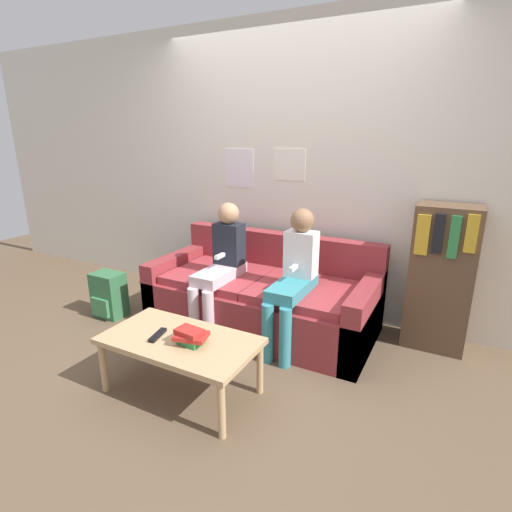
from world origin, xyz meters
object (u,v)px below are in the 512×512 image
(couch, at_px, (263,297))
(person_left, at_px, (221,261))
(backpack, at_px, (109,295))
(bookshelf, at_px, (441,278))
(tv_remote, at_px, (158,335))
(coffee_table, at_px, (180,344))
(person_right, at_px, (294,273))

(couch, bearing_deg, person_left, -146.12)
(person_left, relative_size, backpack, 2.60)
(bookshelf, bearing_deg, person_left, -162.15)
(backpack, bearing_deg, tv_remote, -29.14)
(coffee_table, bearing_deg, person_left, 106.10)
(coffee_table, height_order, person_right, person_right)
(person_right, bearing_deg, person_left, -179.86)
(coffee_table, xyz_separation_m, person_right, (0.40, 0.90, 0.26))
(couch, relative_size, person_right, 1.75)
(person_right, height_order, backpack, person_right)
(coffee_table, relative_size, person_right, 0.91)
(person_left, height_order, tv_remote, person_left)
(person_left, relative_size, bookshelf, 0.95)
(person_right, bearing_deg, backpack, -170.20)
(couch, xyz_separation_m, person_right, (0.36, -0.20, 0.35))
(person_right, xyz_separation_m, backpack, (-1.71, -0.30, -0.41))
(couch, xyz_separation_m, person_left, (-0.30, -0.20, 0.34))
(bookshelf, distance_m, backpack, 2.85)
(person_left, height_order, backpack, person_left)
(couch, relative_size, person_left, 1.77)
(tv_remote, bearing_deg, person_left, 85.46)
(person_left, height_order, bookshelf, bookshelf)
(tv_remote, relative_size, backpack, 0.42)
(coffee_table, relative_size, bookshelf, 0.87)
(person_left, bearing_deg, couch, 33.88)
(coffee_table, xyz_separation_m, tv_remote, (-0.14, -0.05, 0.05))
(bookshelf, xyz_separation_m, backpack, (-2.70, -0.83, -0.37))
(tv_remote, height_order, bookshelf, bookshelf)
(bookshelf, bearing_deg, person_right, -151.87)
(person_left, distance_m, tv_remote, 0.98)
(bookshelf, bearing_deg, coffee_table, -134.21)
(person_left, height_order, person_right, person_right)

